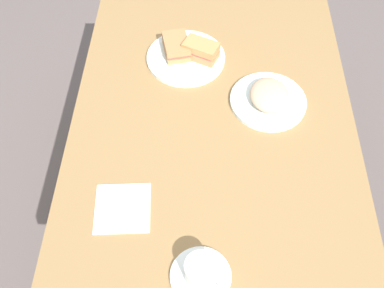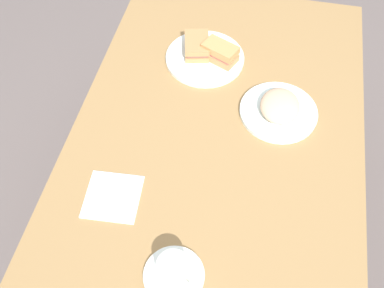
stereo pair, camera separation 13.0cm
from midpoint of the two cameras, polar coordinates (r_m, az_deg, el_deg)
name	(u,v)px [view 2 (the right image)]	position (r m, az deg, el deg)	size (l,w,h in m)	color
ground_plane	(212,220)	(2.01, 4.42, -9.81)	(6.00, 6.00, 0.00)	#635754
dining_table	(219,137)	(1.48, 5.93, 0.73)	(1.31, 0.88, 0.72)	olive
sandwich_plate	(205,58)	(1.57, 4.07, 10.72)	(0.27, 0.27, 0.01)	white
sandwich_front	(197,46)	(1.57, 3.04, 12.26)	(0.13, 0.11, 0.05)	#AF804E
sandwich_back	(220,52)	(1.54, 6.06, 11.39)	(0.11, 0.13, 0.06)	tan
coffee_saucer	(174,275)	(1.15, 1.05, -16.68)	(0.15, 0.15, 0.01)	white
coffee_cup	(174,270)	(1.11, 1.15, -16.07)	(0.09, 0.10, 0.07)	white
side_plate	(278,112)	(1.44, 13.52, 3.85)	(0.24, 0.24, 0.01)	white
side_food_pile	(280,106)	(1.42, 13.74, 4.59)	(0.15, 0.12, 0.04)	#CFAA88
napkin	(113,197)	(1.25, -7.15, -6.90)	(0.15, 0.15, 0.00)	white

